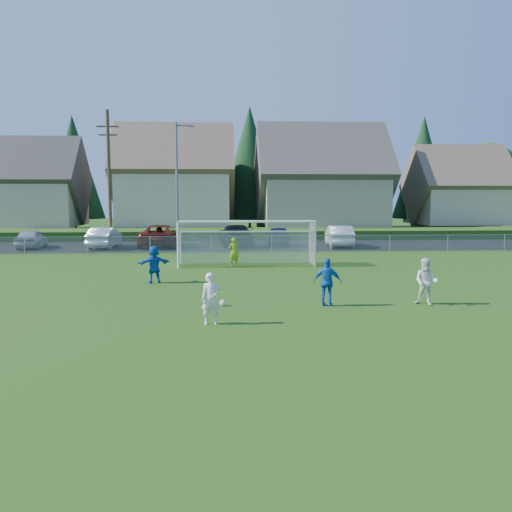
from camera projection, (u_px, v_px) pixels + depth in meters
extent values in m
plane|color=#193D0C|center=(277.00, 344.00, 14.04)|extent=(160.00, 160.00, 0.00)
plane|color=black|center=(239.00, 246.00, 41.31)|extent=(60.00, 60.00, 0.00)
cube|color=#1E420F|center=(236.00, 234.00, 48.70)|extent=(70.00, 6.00, 0.80)
sphere|color=white|center=(223.00, 303.00, 18.83)|extent=(0.22, 0.22, 0.22)
imported|color=white|center=(211.00, 299.00, 16.09)|extent=(0.61, 0.45, 1.55)
imported|color=white|center=(426.00, 282.00, 18.96)|extent=(1.01, 0.96, 1.65)
imported|color=blue|center=(327.00, 282.00, 18.79)|extent=(1.05, 0.66, 1.67)
imported|color=blue|center=(154.00, 264.00, 23.77)|extent=(1.59, 1.08, 1.64)
imported|color=#93C417|center=(234.00, 252.00, 29.28)|extent=(0.61, 0.44, 1.57)
imported|color=#ADB1B5|center=(31.00, 239.00, 39.45)|extent=(1.99, 4.22, 1.39)
imported|color=white|center=(105.00, 238.00, 39.53)|extent=(1.81, 4.67, 1.52)
imported|color=#58120A|center=(160.00, 236.00, 40.66)|extent=(2.81, 5.95, 1.64)
imported|color=black|center=(235.00, 235.00, 41.21)|extent=(2.65, 5.75, 1.63)
imported|color=#121540|center=(279.00, 236.00, 41.37)|extent=(2.32, 4.55, 1.48)
imported|color=silver|center=(339.00, 236.00, 40.61)|extent=(2.10, 4.95, 1.59)
cylinder|color=white|center=(178.00, 245.00, 28.53)|extent=(0.12, 0.12, 2.44)
cylinder|color=white|center=(315.00, 244.00, 29.02)|extent=(0.12, 0.12, 2.44)
cylinder|color=white|center=(247.00, 222.00, 28.64)|extent=(7.30, 0.12, 0.12)
cylinder|color=white|center=(181.00, 248.00, 30.35)|extent=(0.08, 0.08, 1.80)
cylinder|color=white|center=(309.00, 247.00, 30.84)|extent=(0.08, 0.08, 1.80)
cylinder|color=white|center=(245.00, 232.00, 30.50)|extent=(7.30, 0.08, 0.08)
cube|color=silver|center=(245.00, 248.00, 30.60)|extent=(7.30, 0.02, 1.80)
cube|color=silver|center=(179.00, 244.00, 29.42)|extent=(0.02, 1.80, 2.44)
cube|color=silver|center=(312.00, 243.00, 29.92)|extent=(0.02, 1.80, 2.44)
cube|color=silver|center=(246.00, 221.00, 29.53)|extent=(7.30, 1.80, 0.02)
cube|color=gray|center=(242.00, 236.00, 35.72)|extent=(52.00, 0.03, 0.03)
cube|color=gray|center=(242.00, 245.00, 35.79)|extent=(52.00, 0.02, 1.14)
cylinder|color=gray|center=(242.00, 245.00, 35.79)|extent=(0.06, 0.06, 1.20)
cylinder|color=slate|center=(177.00, 186.00, 39.02)|extent=(0.18, 0.18, 9.00)
cylinder|color=slate|center=(183.00, 125.00, 38.57)|extent=(1.20, 0.12, 0.12)
cube|color=slate|center=(191.00, 126.00, 38.62)|extent=(0.36, 0.18, 0.12)
cylinder|color=#473321|center=(109.00, 179.00, 39.62)|extent=(0.26, 0.26, 10.00)
cube|color=#473321|center=(108.00, 126.00, 39.19)|extent=(1.60, 0.10, 0.10)
cube|color=#473321|center=(108.00, 135.00, 39.26)|extent=(1.30, 0.10, 0.10)
cube|color=tan|center=(33.00, 203.00, 54.00)|extent=(9.00, 8.00, 4.50)
pyramid|color=#423D38|center=(30.00, 135.00, 53.26)|extent=(9.90, 8.80, 4.41)
cube|color=#C6B58E|center=(175.00, 198.00, 55.88)|extent=(11.00, 9.00, 5.50)
pyramid|color=brown|center=(174.00, 122.00, 55.02)|extent=(12.10, 9.90, 4.96)
cube|color=tan|center=(321.00, 201.00, 55.92)|extent=(12.00, 10.00, 5.00)
pyramid|color=#4C473F|center=(322.00, 121.00, 55.03)|extent=(13.20, 11.00, 5.52)
cube|color=tan|center=(457.00, 205.00, 57.98)|extent=(9.00, 8.00, 4.00)
pyramid|color=brown|center=(460.00, 144.00, 57.26)|extent=(9.90, 8.80, 4.41)
cylinder|color=#382616|center=(76.00, 224.00, 62.34)|extent=(0.30, 0.30, 1.20)
cone|color=#143819|center=(74.00, 167.00, 61.62)|extent=(6.76, 6.76, 11.70)
cylinder|color=#382616|center=(164.00, 223.00, 64.00)|extent=(0.30, 0.30, 1.20)
cone|color=#143819|center=(163.00, 172.00, 63.34)|extent=(6.24, 6.24, 10.80)
cylinder|color=#382616|center=(250.00, 224.00, 61.70)|extent=(0.30, 0.30, 1.20)
cone|color=#143819|center=(250.00, 163.00, 60.93)|extent=(7.28, 7.28, 12.60)
cylinder|color=#382616|center=(333.00, 211.00, 64.20)|extent=(0.36, 0.36, 3.96)
sphere|color=#2B5B19|center=(334.00, 170.00, 63.66)|extent=(8.36, 8.36, 8.36)
cylinder|color=#382616|center=(421.00, 223.00, 63.05)|extent=(0.30, 0.30, 1.20)
cone|color=#143819|center=(423.00, 167.00, 62.33)|extent=(6.76, 6.76, 11.70)
cylinder|color=#382616|center=(484.00, 213.00, 64.44)|extent=(0.36, 0.36, 3.60)
sphere|color=#2B5B19|center=(486.00, 175.00, 63.95)|extent=(7.60, 7.60, 7.60)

